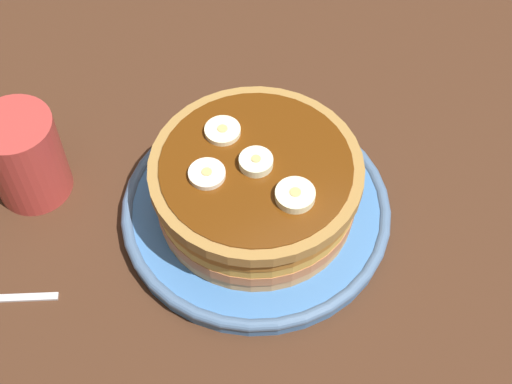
# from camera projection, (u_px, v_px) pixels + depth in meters

# --- Properties ---
(ground_plane) EXTENTS (1.40, 1.40, 0.03)m
(ground_plane) POSITION_uv_depth(u_px,v_px,m) (256.00, 224.00, 0.73)
(ground_plane) COLOR #422616
(plate) EXTENTS (0.26, 0.26, 0.02)m
(plate) POSITION_uv_depth(u_px,v_px,m) (256.00, 210.00, 0.71)
(plate) COLOR #3F72B2
(plate) RESTS_ON ground_plane
(pancake_stack) EXTENTS (0.20, 0.20, 0.06)m
(pancake_stack) POSITION_uv_depth(u_px,v_px,m) (256.00, 187.00, 0.68)
(pancake_stack) COLOR tan
(pancake_stack) RESTS_ON plate
(banana_slice_0) EXTENTS (0.03, 0.03, 0.01)m
(banana_slice_0) POSITION_uv_depth(u_px,v_px,m) (258.00, 160.00, 0.65)
(banana_slice_0) COLOR #EEEEC1
(banana_slice_0) RESTS_ON pancake_stack
(banana_slice_1) EXTENTS (0.03, 0.03, 0.01)m
(banana_slice_1) POSITION_uv_depth(u_px,v_px,m) (207.00, 174.00, 0.64)
(banana_slice_1) COLOR #F3E5C5
(banana_slice_1) RESTS_ON pancake_stack
(banana_slice_2) EXTENTS (0.03, 0.03, 0.01)m
(banana_slice_2) POSITION_uv_depth(u_px,v_px,m) (295.00, 196.00, 0.63)
(banana_slice_2) COLOR #F0EDB8
(banana_slice_2) RESTS_ON pancake_stack
(banana_slice_3) EXTENTS (0.03, 0.03, 0.01)m
(banana_slice_3) POSITION_uv_depth(u_px,v_px,m) (223.00, 131.00, 0.67)
(banana_slice_3) COLOR #FBECB9
(banana_slice_3) RESTS_ON pancake_stack
(coffee_mug) EXTENTS (0.11, 0.07, 0.09)m
(coffee_mug) POSITION_uv_depth(u_px,v_px,m) (23.00, 153.00, 0.70)
(coffee_mug) COLOR #B23833
(coffee_mug) RESTS_ON ground_plane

